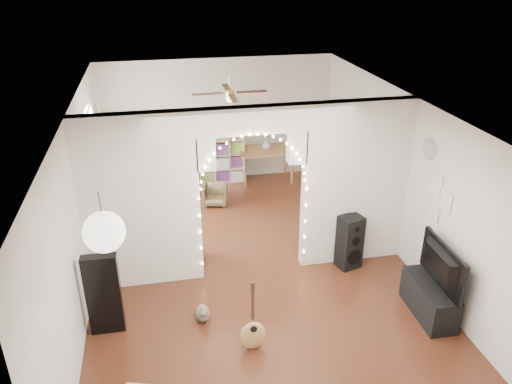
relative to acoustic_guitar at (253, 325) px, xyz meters
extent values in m
plane|color=black|center=(0.36, 1.81, -0.38)|extent=(7.50, 7.50, 0.00)
cube|color=white|center=(0.36, 1.81, 2.32)|extent=(5.00, 7.50, 0.02)
cube|color=silver|center=(0.36, 5.56, 0.97)|extent=(5.00, 0.02, 2.70)
cube|color=silver|center=(0.36, -1.94, 0.97)|extent=(5.00, 0.02, 2.70)
cube|color=silver|center=(-2.14, 1.81, 0.97)|extent=(0.02, 7.50, 2.70)
cube|color=silver|center=(2.86, 1.81, 0.97)|extent=(0.02, 7.50, 2.70)
cube|color=silver|center=(-1.29, 1.81, 0.97)|extent=(1.70, 0.20, 2.70)
cube|color=silver|center=(2.01, 1.81, 0.97)|extent=(1.70, 0.20, 2.70)
cube|color=silver|center=(0.36, 1.81, 2.12)|extent=(1.60, 0.20, 0.40)
cube|color=white|center=(-2.11, 3.61, 1.12)|extent=(0.04, 1.20, 1.40)
cylinder|color=white|center=(2.84, 1.21, 1.72)|extent=(0.03, 0.31, 0.31)
sphere|color=white|center=(-1.54, -0.59, 1.87)|extent=(0.40, 0.40, 0.40)
cube|color=black|center=(-1.84, 0.75, 0.21)|extent=(0.45, 0.16, 1.18)
ellipsoid|color=#B18A47|center=(0.00, 0.00, -0.01)|extent=(0.36, 0.15, 0.42)
cube|color=#301E0D|center=(0.00, 0.00, 0.34)|extent=(0.04, 0.03, 0.48)
cube|color=#301E0D|center=(0.00, 0.00, 0.60)|extent=(0.05, 0.03, 0.11)
ellipsoid|color=brown|center=(-0.57, 0.70, -0.27)|extent=(0.21, 0.31, 0.22)
sphere|color=brown|center=(-0.57, 0.58, -0.17)|extent=(0.13, 0.13, 0.13)
cone|color=brown|center=(-0.60, 0.58, -0.10)|extent=(0.04, 0.04, 0.04)
cone|color=brown|center=(-0.53, 0.58, -0.10)|extent=(0.04, 0.04, 0.04)
cylinder|color=brown|center=(-0.58, 0.87, -0.35)|extent=(0.04, 0.20, 0.07)
cube|color=black|center=(1.90, 1.56, 0.07)|extent=(0.42, 0.39, 0.90)
cylinder|color=black|center=(1.94, 1.41, -0.13)|extent=(0.26, 0.09, 0.26)
cylinder|color=black|center=(1.94, 1.41, 0.17)|extent=(0.14, 0.06, 0.14)
cylinder|color=black|center=(1.94, 1.41, 0.37)|extent=(0.08, 0.04, 0.08)
cube|color=black|center=(2.56, 0.18, -0.13)|extent=(0.44, 1.01, 0.50)
imported|color=black|center=(2.56, 0.18, 0.43)|extent=(0.18, 1.08, 0.62)
cube|color=#C1AD8C|center=(0.20, 5.31, 0.30)|extent=(1.34, 0.44, 1.36)
cube|color=brown|center=(1.35, 5.20, 0.35)|extent=(1.23, 0.84, 0.05)
cylinder|color=brown|center=(0.82, 4.90, -0.03)|extent=(0.05, 0.05, 0.70)
cylinder|color=brown|center=(1.86, 4.86, -0.03)|extent=(0.05, 0.05, 0.70)
cylinder|color=brown|center=(0.84, 5.54, -0.03)|extent=(0.05, 0.05, 0.70)
cylinder|color=brown|center=(1.88, 5.50, -0.03)|extent=(0.05, 0.05, 0.70)
imported|color=white|center=(1.35, 5.20, 0.47)|extent=(0.19, 0.19, 0.19)
imported|color=brown|center=(-0.66, 2.23, -0.14)|extent=(0.51, 0.53, 0.48)
imported|color=brown|center=(0.08, 4.24, -0.17)|extent=(0.55, 0.56, 0.42)
camera|label=1|loc=(-0.97, -4.87, 4.21)|focal=35.00mm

